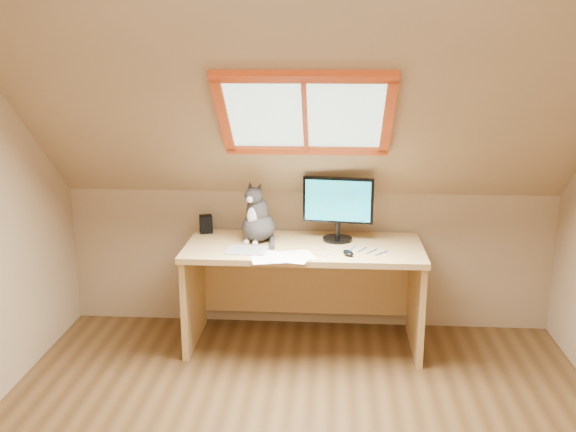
{
  "coord_description": "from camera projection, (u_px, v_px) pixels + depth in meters",
  "views": [
    {
      "loc": [
        0.16,
        -2.71,
        2.0
      ],
      "look_at": [
        -0.1,
        1.0,
        1.02
      ],
      "focal_mm": 40.0,
      "sensor_mm": 36.0,
      "label": 1
    }
  ],
  "objects": [
    {
      "name": "room_shell",
      "position": [
        293.0,
        188.0,
        2.68
      ],
      "size": [
        3.52,
        3.52,
        2.41
      ],
      "color": "tan",
      "rests_on": "ground"
    },
    {
      "name": "desk",
      "position": [
        304.0,
        273.0,
        4.41
      ],
      "size": [
        1.58,
        0.69,
        0.72
      ],
      "color": "tan",
      "rests_on": "ground"
    },
    {
      "name": "monitor",
      "position": [
        338.0,
        205.0,
        4.32
      ],
      "size": [
        0.48,
        0.2,
        0.44
      ],
      "color": "black",
      "rests_on": "desk"
    },
    {
      "name": "cat",
      "position": [
        258.0,
        220.0,
        4.34
      ],
      "size": [
        0.31,
        0.34,
        0.42
      ],
      "color": "#423C3A",
      "rests_on": "desk"
    },
    {
      "name": "desk_speaker",
      "position": [
        206.0,
        224.0,
        4.56
      ],
      "size": [
        0.11,
        0.11,
        0.12
      ],
      "primitive_type": "cube",
      "rotation": [
        0.0,
        0.0,
        0.3
      ],
      "color": "black",
      "rests_on": "desk"
    },
    {
      "name": "graphics_tablet",
      "position": [
        247.0,
        251.0,
        4.15
      ],
      "size": [
        0.26,
        0.19,
        0.01
      ],
      "primitive_type": "cube",
      "rotation": [
        0.0,
        0.0,
        -0.05
      ],
      "color": "#B2B2B7",
      "rests_on": "desk"
    },
    {
      "name": "mouse",
      "position": [
        348.0,
        253.0,
        4.07
      ],
      "size": [
        0.09,
        0.11,
        0.03
      ],
      "primitive_type": "ellipsoid",
      "rotation": [
        0.0,
        0.0,
        0.42
      ],
      "color": "black",
      "rests_on": "desk"
    },
    {
      "name": "papers",
      "position": [
        275.0,
        256.0,
        4.04
      ],
      "size": [
        0.35,
        0.3,
        0.01
      ],
      "color": "white",
      "rests_on": "desk"
    },
    {
      "name": "cables",
      "position": [
        353.0,
        251.0,
        4.15
      ],
      "size": [
        0.51,
        0.26,
        0.01
      ],
      "color": "silver",
      "rests_on": "desk"
    }
  ]
}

